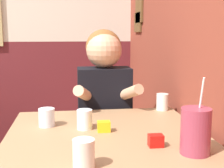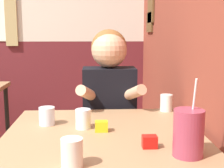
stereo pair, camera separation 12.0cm
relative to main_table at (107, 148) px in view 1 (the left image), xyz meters
name	(u,v)px [view 1 (the left image)]	position (x,y,z in m)	size (l,w,h in m)	color
brick_wall_right	(169,9)	(0.52, 0.76, 0.68)	(0.08, 4.40, 2.70)	brown
back_wall	(2,16)	(-0.83, 1.99, 0.69)	(5.60, 0.09, 2.70)	beige
main_table	(107,148)	(0.00, 0.00, 0.00)	(0.91, 0.92, 0.73)	#93704C
person_seated	(104,114)	(0.06, 0.62, 0.00)	(0.42, 0.42, 1.22)	black
cocktail_pitcher	(196,131)	(0.31, -0.27, 0.15)	(0.12, 0.12, 0.30)	#99384C
glass_near_pitcher	(85,119)	(-0.10, 0.09, 0.11)	(0.07, 0.07, 0.09)	silver
glass_center	(162,102)	(0.38, 0.40, 0.11)	(0.07, 0.07, 0.10)	silver
glass_far_side	(84,154)	(-0.12, -0.34, 0.12)	(0.08, 0.08, 0.10)	silver
glass_by_brick	(47,117)	(-0.28, 0.16, 0.11)	(0.08, 0.08, 0.09)	silver
condiment_ketchup	(156,141)	(0.18, -0.18, 0.09)	(0.06, 0.04, 0.05)	#B7140F
condiment_mustard	(104,126)	(-0.01, 0.04, 0.09)	(0.06, 0.04, 0.05)	yellow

